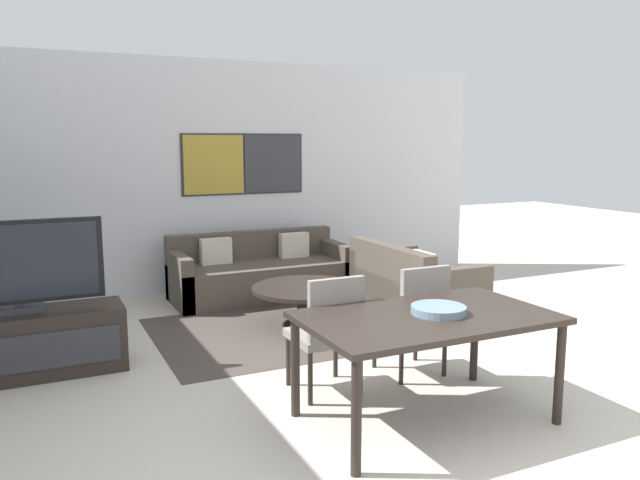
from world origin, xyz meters
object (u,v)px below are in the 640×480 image
television (16,267)px  coffee_table (307,296)px  sofa_side (411,288)px  sofa_main (259,274)px  fruit_bowl (439,309)px  tv_console (22,345)px  dining_chair_centre (415,314)px  dining_chair_left (328,328)px  dining_table (427,325)px

television → coffee_table: (2.55, 0.26, -0.57)m
television → sofa_side: 3.85m
sofa_main → fruit_bowl: 3.68m
tv_console → fruit_bowl: bearing=-38.9°
coffee_table → dining_chair_centre: bearing=-81.1°
coffee_table → dining_chair_left: 1.69m
dining_chair_left → dining_chair_centre: same height
television → dining_chair_centre: 3.10m
sofa_side → fruit_bowl: bearing=150.1°
sofa_side → dining_table: 2.69m
fruit_bowl → sofa_main: bearing=88.9°
dining_chair_left → dining_chair_centre: (0.78, 0.05, 0.00)m
dining_table → dining_chair_left: dining_chair_left is taller
sofa_main → coffee_table: (-0.00, -1.38, 0.05)m
tv_console → coffee_table: tv_console is taller
tv_console → dining_table: size_ratio=0.95×
dining_table → television: bearing=140.4°
sofa_main → sofa_side: 1.84m
dining_table → sofa_side: bearing=58.5°
coffee_table → dining_table: bearing=-93.8°
dining_chair_left → fruit_bowl: (0.47, -0.67, 0.25)m
dining_chair_left → fruit_bowl: size_ratio=2.48×
dining_table → fruit_bowl: bearing=-12.3°
dining_chair_left → dining_table: bearing=-59.2°
fruit_bowl → dining_chair_left: bearing=124.9°
fruit_bowl → sofa_side: bearing=60.1°
coffee_table → dining_chair_centre: (0.24, -1.54, 0.19)m
fruit_bowl → dining_chair_centre: bearing=66.4°
sofa_main → sofa_side: size_ratio=1.40×
tv_console → coffee_table: (2.55, 0.26, 0.05)m
dining_table → tv_console: bearing=140.4°
coffee_table → dining_chair_left: bearing=-108.7°
dining_chair_centre → fruit_bowl: bearing=-113.6°
dining_chair_left → tv_console: bearing=146.5°
tv_console → coffee_table: 2.57m
dining_table → coffee_table: bearing=86.2°
coffee_table → fruit_bowl: bearing=-91.8°
sofa_main → coffee_table: size_ratio=1.91×
dining_table → dining_chair_centre: 0.82m
dining_table → dining_chair_centre: dining_chair_centre is taller
television → coffee_table: 2.63m
television → dining_chair_left: 2.45m
tv_console → fruit_bowl: 3.23m
sofa_side → coffee_table: (-1.24, -0.02, 0.05)m
television → dining_chair_left: size_ratio=1.43×
tv_console → sofa_main: (2.55, 1.64, 0.01)m
television → sofa_main: 3.10m
coffee_table → sofa_main: bearing=90.0°
fruit_bowl → tv_console: bearing=141.1°
tv_console → television: (-0.00, 0.00, 0.62)m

